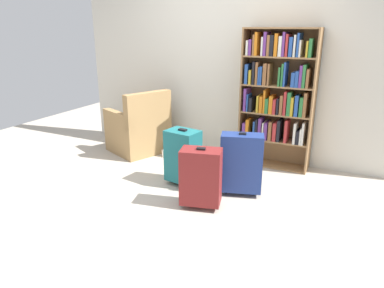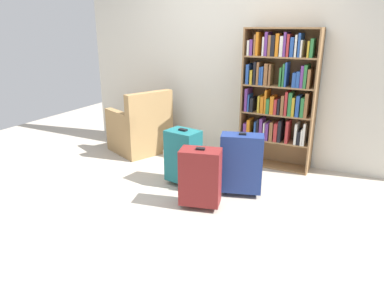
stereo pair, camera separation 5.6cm
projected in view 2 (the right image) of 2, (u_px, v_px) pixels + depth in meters
name	position (u px, v px, depth m)	size (l,w,h in m)	color
ground_plane	(175.00, 201.00, 3.73)	(8.09, 8.09, 0.00)	#B2A899
back_wall	(235.00, 61.00, 4.72)	(4.62, 0.10, 2.60)	beige
bookshelf	(279.00, 94.00, 4.37)	(0.89, 0.30, 1.73)	olive
armchair	(141.00, 130.00, 5.11)	(0.92, 0.92, 0.90)	#9E7A4C
mug	(166.00, 153.00, 4.98)	(0.12, 0.08, 0.10)	white
suitcase_teal	(183.00, 156.00, 4.02)	(0.39, 0.31, 0.66)	#19666B
suitcase_navy_blue	(241.00, 163.00, 3.76)	(0.48, 0.33, 0.70)	navy
suitcase_dark_red	(200.00, 177.00, 3.51)	(0.44, 0.32, 0.63)	maroon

